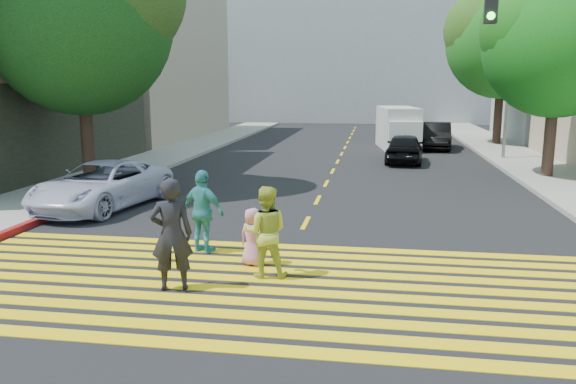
% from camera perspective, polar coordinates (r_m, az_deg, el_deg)
% --- Properties ---
extents(ground, '(120.00, 120.00, 0.00)m').
position_cam_1_polar(ground, '(9.13, -3.00, -12.25)').
color(ground, black).
extents(sidewalk_left, '(3.00, 40.00, 0.15)m').
position_cam_1_polar(sidewalk_left, '(32.09, -9.79, 4.48)').
color(sidewalk_left, gray).
rests_on(sidewalk_left, ground).
extents(sidewalk_right, '(3.00, 60.00, 0.15)m').
position_cam_1_polar(sidewalk_right, '(24.41, 24.87, 1.63)').
color(sidewalk_right, gray).
rests_on(sidewalk_right, ground).
extents(curb_red, '(0.20, 8.00, 0.16)m').
position_cam_1_polar(curb_red, '(17.00, -21.93, -1.79)').
color(curb_red, maroon).
rests_on(curb_red, ground).
extents(crosswalk, '(13.40, 5.30, 0.01)m').
position_cam_1_polar(crosswalk, '(10.28, -1.52, -9.47)').
color(crosswalk, yellow).
rests_on(crosswalk, ground).
extents(lane_line, '(0.12, 34.40, 0.01)m').
position_cam_1_polar(lane_line, '(30.96, 5.64, 4.22)').
color(lane_line, yellow).
rests_on(lane_line, ground).
extents(building_left_tan, '(12.00, 16.00, 10.00)m').
position_cam_1_polar(building_left_tan, '(40.35, -17.60, 12.43)').
color(building_left_tan, tan).
rests_on(building_left_tan, ground).
extents(backdrop_block, '(30.00, 8.00, 12.00)m').
position_cam_1_polar(backdrop_block, '(56.28, 7.35, 13.29)').
color(backdrop_block, gray).
rests_on(backdrop_block, ground).
extents(tree_left, '(7.28, 6.84, 8.77)m').
position_cam_1_polar(tree_left, '(20.29, -20.24, 16.85)').
color(tree_left, '#3B2417').
rests_on(tree_left, ground).
extents(tree_right_near, '(6.13, 5.63, 7.86)m').
position_cam_1_polar(tree_right_near, '(23.51, 25.97, 14.07)').
color(tree_right_near, '#3C241C').
rests_on(tree_right_near, ground).
extents(tree_right_far, '(7.16, 6.55, 9.32)m').
position_cam_1_polar(tree_right_far, '(35.31, 21.19, 14.60)').
color(tree_right_far, black).
rests_on(tree_right_far, ground).
extents(pedestrian_man, '(0.85, 0.69, 2.01)m').
position_cam_1_polar(pedestrian_man, '(10.03, -11.74, -4.23)').
color(pedestrian_man, black).
rests_on(pedestrian_man, ground).
extents(pedestrian_woman, '(0.92, 0.75, 1.74)m').
position_cam_1_polar(pedestrian_woman, '(10.51, -2.30, -4.09)').
color(pedestrian_woman, '#ADBA3A').
rests_on(pedestrian_woman, ground).
extents(pedestrian_child, '(0.66, 0.54, 1.17)m').
position_cam_1_polar(pedestrian_child, '(11.25, -3.63, -4.57)').
color(pedestrian_child, pink).
rests_on(pedestrian_child, ground).
extents(pedestrian_extra, '(1.14, 0.79, 1.80)m').
position_cam_1_polar(pedestrian_extra, '(12.15, -8.61, -1.98)').
color(pedestrian_extra, teal).
rests_on(pedestrian_extra, ground).
extents(white_sedan, '(3.04, 5.19, 1.36)m').
position_cam_1_polar(white_sedan, '(17.29, -18.36, 0.67)').
color(white_sedan, silver).
rests_on(white_sedan, ground).
extents(dark_car_near, '(1.96, 4.17, 1.38)m').
position_cam_1_polar(dark_car_near, '(26.52, 11.74, 4.42)').
color(dark_car_near, black).
rests_on(dark_car_near, ground).
extents(silver_car, '(2.50, 5.15, 1.44)m').
position_cam_1_polar(silver_car, '(39.77, 10.79, 6.59)').
color(silver_car, '#B7B7B7').
rests_on(silver_car, ground).
extents(dark_car_parked, '(1.94, 4.58, 1.47)m').
position_cam_1_polar(dark_car_parked, '(32.67, 14.81, 5.55)').
color(dark_car_parked, black).
rests_on(dark_car_parked, ground).
extents(white_van, '(2.44, 5.09, 2.31)m').
position_cam_1_polar(white_van, '(32.18, 11.15, 6.27)').
color(white_van, silver).
rests_on(white_van, ground).
extents(street_lamp, '(1.86, 0.51, 8.22)m').
position_cam_1_polar(street_lamp, '(28.43, 21.28, 12.48)').
color(street_lamp, gray).
rests_on(street_lamp, ground).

